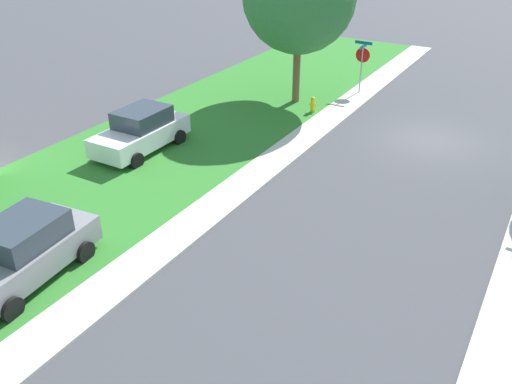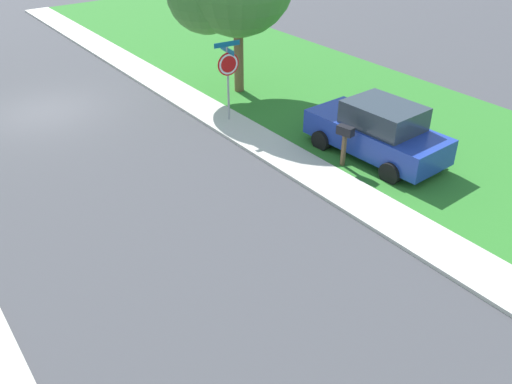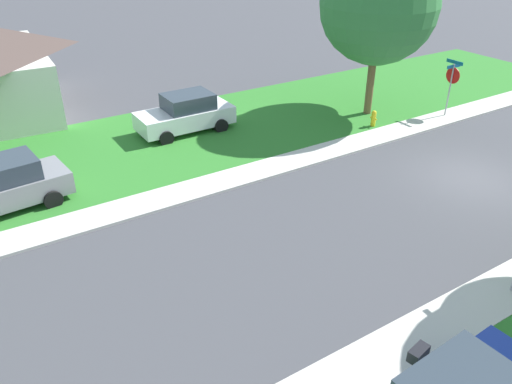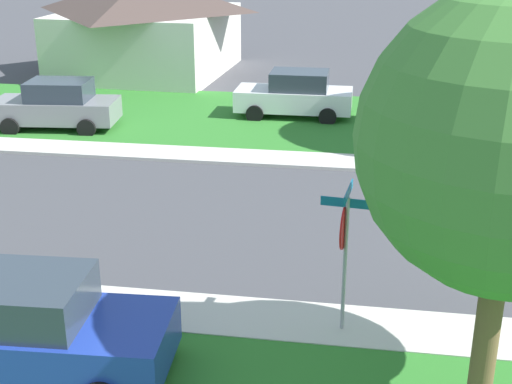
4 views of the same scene
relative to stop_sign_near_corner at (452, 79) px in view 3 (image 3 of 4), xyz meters
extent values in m
plane|color=#424247|center=(-4.86, 4.43, -1.89)|extent=(120.00, 120.00, 0.00)
cube|color=beige|center=(-0.16, 16.43, -1.84)|extent=(1.40, 56.00, 0.10)
cube|color=#2D7528|center=(4.54, 16.43, -1.85)|extent=(8.00, 56.00, 0.08)
cylinder|color=#9E9EA3|center=(0.00, 0.03, -0.59)|extent=(0.07, 0.07, 2.60)
cylinder|color=red|center=(0.00, -0.02, 0.16)|extent=(0.76, 0.04, 0.76)
cylinder|color=white|center=(0.00, -0.04, 0.16)|extent=(0.67, 0.01, 0.67)
cylinder|color=red|center=(0.00, -0.04, 0.16)|extent=(0.55, 0.01, 0.55)
cube|color=#0F5B84|center=(0.00, 0.03, 0.80)|extent=(0.92, 0.03, 0.16)
cube|color=#0F5B84|center=(0.00, 0.03, 0.61)|extent=(0.03, 0.92, 0.16)
cube|color=gray|center=(2.07, 19.66, -1.19)|extent=(2.22, 4.46, 0.76)
cube|color=#2D3842|center=(2.09, 19.46, -0.47)|extent=(1.80, 2.25, 0.68)
cylinder|color=black|center=(1.31, 18.24, -1.57)|extent=(0.30, 0.66, 0.64)
cylinder|color=black|center=(3.10, 18.42, -1.57)|extent=(0.30, 0.66, 0.64)
cylinder|color=black|center=(-10.78, 12.56, -1.57)|extent=(0.27, 0.65, 0.64)
cube|color=white|center=(5.01, 11.55, -1.19)|extent=(1.81, 4.31, 0.76)
cube|color=#2D3842|center=(5.01, 11.35, -0.47)|extent=(1.61, 2.11, 0.68)
cylinder|color=black|center=(4.12, 12.88, -1.57)|extent=(0.24, 0.64, 0.64)
cylinder|color=black|center=(5.92, 12.88, -1.57)|extent=(0.24, 0.64, 0.64)
cylinder|color=black|center=(4.11, 10.22, -1.57)|extent=(0.24, 0.64, 0.64)
cylinder|color=black|center=(5.91, 10.21, -1.57)|extent=(0.24, 0.64, 0.64)
cylinder|color=brown|center=(2.28, 3.00, -0.23)|extent=(0.36, 0.36, 3.32)
sphere|color=#32753A|center=(2.28, 3.00, 3.31)|extent=(5.35, 5.35, 5.35)
sphere|color=#32753A|center=(3.49, 2.19, 2.64)|extent=(3.74, 3.74, 3.74)
cylinder|color=gold|center=(0.87, 3.97, -1.54)|extent=(0.22, 0.22, 0.70)
sphere|color=gold|center=(0.87, 3.97, -1.17)|extent=(0.22, 0.22, 0.22)
cylinder|color=gold|center=(0.73, 3.97, -1.44)|extent=(0.10, 0.08, 0.08)
cylinder|color=gold|center=(1.01, 3.97, -1.44)|extent=(0.10, 0.08, 0.08)
cube|color=brown|center=(-10.52, 13.77, -1.36)|extent=(0.10, 0.10, 1.05)
cube|color=black|center=(-10.52, 13.77, -0.71)|extent=(0.33, 0.52, 0.26)
camera|label=1|loc=(-9.28, 26.63, 7.27)|focal=37.79mm
camera|label=2|loc=(-0.20, 23.48, 5.75)|focal=38.01mm
camera|label=3|loc=(-14.91, 20.38, 7.02)|focal=35.67mm
camera|label=4|loc=(-20.63, 8.90, 4.96)|focal=49.32mm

